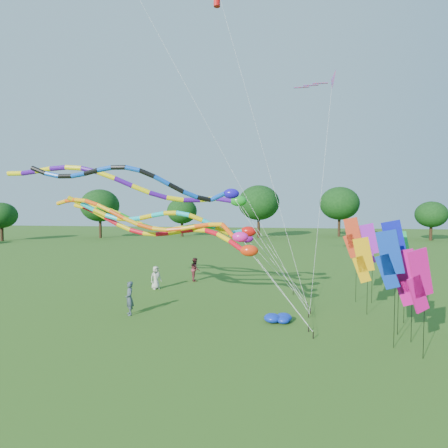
# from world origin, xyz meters

# --- Properties ---
(ground) EXTENTS (160.00, 160.00, 0.00)m
(ground) POSITION_xyz_m (0.00, 0.00, 0.00)
(ground) COLOR #275917
(ground) RESTS_ON ground
(tree_ring) EXTENTS (120.62, 115.89, 9.67)m
(tree_ring) POSITION_xyz_m (-5.42, 0.61, 5.42)
(tree_ring) COLOR #382314
(tree_ring) RESTS_ON ground
(tube_kite_red) EXTENTS (13.44, 4.46, 6.49)m
(tube_kite_red) POSITION_xyz_m (-4.41, 3.88, 4.39)
(tube_kite_red) COLOR black
(tube_kite_red) RESTS_ON ground
(tube_kite_orange) EXTENTS (13.78, 2.54, 6.82)m
(tube_kite_orange) POSITION_xyz_m (-4.97, 3.55, 4.97)
(tube_kite_orange) COLOR black
(tube_kite_orange) RESTS_ON ground
(tube_kite_purple) EXTENTS (16.87, 2.12, 8.72)m
(tube_kite_purple) POSITION_xyz_m (-6.33, 5.06, 6.83)
(tube_kite_purple) COLOR black
(tube_kite_purple) RESTS_ON ground
(tube_kite_blue) EXTENTS (13.57, 2.61, 8.34)m
(tube_kite_blue) POSITION_xyz_m (-5.01, 2.64, 6.92)
(tube_kite_blue) COLOR black
(tube_kite_blue) RESTS_ON ground
(tube_kite_cyan) EXTENTS (13.14, 1.31, 6.80)m
(tube_kite_cyan) POSITION_xyz_m (-4.32, 4.37, 4.98)
(tube_kite_cyan) COLOR black
(tube_kite_cyan) RESTS_ON ground
(tube_kite_green) EXTENTS (14.21, 1.42, 6.47)m
(tube_kite_green) POSITION_xyz_m (-5.31, 9.44, 4.34)
(tube_kite_green) COLOR black
(tube_kite_green) RESTS_ON ground
(delta_kite_high_c) EXTENTS (2.81, 4.61, 13.97)m
(delta_kite_high_c) POSITION_xyz_m (3.99, 7.97, 13.25)
(delta_kite_high_c) COLOR black
(delta_kite_high_c) RESTS_ON ground
(banner_pole_red) EXTENTS (1.14, 0.38, 5.15)m
(banner_pole_red) POSITION_xyz_m (5.33, 8.08, 3.88)
(banner_pole_red) COLOR black
(banner_pole_red) RESTS_ON ground
(banner_pole_blue_b) EXTENTS (1.15, 0.32, 5.22)m
(banner_pole_blue_b) POSITION_xyz_m (6.03, 2.42, 3.95)
(banner_pole_blue_b) COLOR black
(banner_pole_blue_b) RESTS_ON ground
(banner_pole_green) EXTENTS (1.16, 0.15, 4.59)m
(banner_pole_green) POSITION_xyz_m (6.85, 4.14, 3.33)
(banner_pole_green) COLOR black
(banner_pole_green) RESTS_ON ground
(banner_pole_violet) EXTENTS (1.16, 0.14, 4.80)m
(banner_pole_violet) POSITION_xyz_m (6.21, 7.86, 3.54)
(banner_pole_violet) COLOR black
(banner_pole_violet) RESTS_ON ground
(banner_pole_magenta_a) EXTENTS (1.14, 0.37, 4.04)m
(banner_pole_magenta_a) POSITION_xyz_m (6.32, 1.53, 2.78)
(banner_pole_magenta_a) COLOR black
(banner_pole_magenta_a) RESTS_ON ground
(banner_pole_orange) EXTENTS (1.16, 0.27, 4.18)m
(banner_pole_orange) POSITION_xyz_m (5.39, 5.48, 2.92)
(banner_pole_orange) COLOR black
(banner_pole_orange) RESTS_ON ground
(banner_pole_magenta_b) EXTENTS (1.11, 0.51, 4.28)m
(banner_pole_magenta_b) POSITION_xyz_m (6.18, -0.36, 3.02)
(banner_pole_magenta_b) COLOR black
(banner_pole_magenta_b) RESTS_ON ground
(banner_pole_blue_a) EXTENTS (1.09, 0.55, 4.89)m
(banner_pole_blue_a) POSITION_xyz_m (5.41, 0.81, 3.63)
(banner_pole_blue_a) COLOR black
(banner_pole_blue_a) RESTS_ON ground
(blue_nylon_heap) EXTENTS (0.96, 1.56, 0.44)m
(blue_nylon_heap) POSITION_xyz_m (1.02, 3.49, 0.20)
(blue_nylon_heap) COLOR #0D29AC
(blue_nylon_heap) RESTS_ON ground
(person_a) EXTENTS (0.91, 0.91, 1.59)m
(person_a) POSITION_xyz_m (-7.52, 9.61, 0.80)
(person_a) COLOR #BAB8A8
(person_a) RESTS_ON ground
(person_b) EXTENTS (0.73, 0.78, 1.79)m
(person_b) POSITION_xyz_m (-6.93, 3.52, 0.89)
(person_b) COLOR #38434F
(person_b) RESTS_ON ground
(person_c) EXTENTS (0.90, 1.03, 1.79)m
(person_c) POSITION_xyz_m (-5.42, 12.74, 0.90)
(person_c) COLOR maroon
(person_c) RESTS_ON ground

